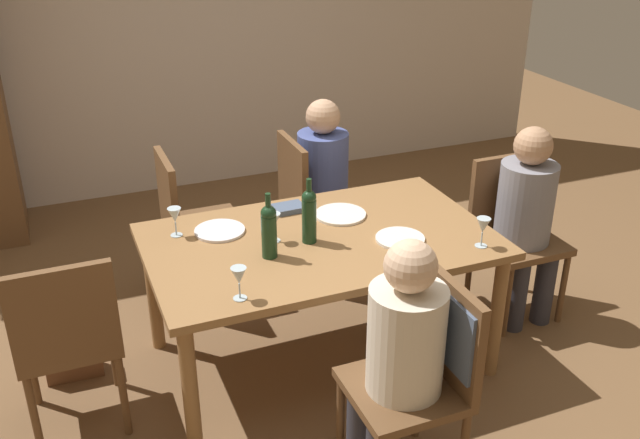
{
  "coord_description": "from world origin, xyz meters",
  "views": [
    {
      "loc": [
        -1.18,
        -2.89,
        2.33
      ],
      "look_at": [
        0.0,
        0.0,
        0.83
      ],
      "focal_mm": 39.9,
      "sensor_mm": 36.0,
      "label": 1
    }
  ],
  "objects_px": {
    "chair_right_end": "(512,225)",
    "person_man_bearded": "(527,212)",
    "wine_glass_near_left": "(274,221)",
    "wine_bottle_dark_red": "(269,229)",
    "dining_table": "(320,252)",
    "wine_glass_far": "(239,277)",
    "wine_glass_centre": "(175,216)",
    "chair_far_right": "(310,197)",
    "chair_left_end": "(67,334)",
    "person_man_guest": "(399,352)",
    "handbag": "(73,357)",
    "chair_near": "(432,356)",
    "wine_bottle_tall_green": "(309,214)",
    "person_woman_host": "(327,175)",
    "dinner_plate_host": "(340,214)",
    "dinner_plate_guest_right": "(220,231)",
    "wine_glass_near_right": "(483,226)",
    "chair_far_left": "(189,217)",
    "dinner_plate_guest_left": "(400,239)"
  },
  "relations": [
    {
      "from": "wine_glass_centre",
      "to": "dinner_plate_host",
      "type": "distance_m",
      "value": 0.86
    },
    {
      "from": "person_woman_host",
      "to": "wine_bottle_tall_green",
      "type": "distance_m",
      "value": 1.05
    },
    {
      "from": "chair_far_right",
      "to": "person_man_bearded",
      "type": "xyz_separation_m",
      "value": [
        0.93,
        -0.92,
        0.13
      ]
    },
    {
      "from": "chair_far_right",
      "to": "chair_left_end",
      "type": "relative_size",
      "value": 1.0
    },
    {
      "from": "wine_glass_far",
      "to": "dinner_plate_guest_right",
      "type": "distance_m",
      "value": 0.66
    },
    {
      "from": "person_man_guest",
      "to": "wine_bottle_dark_red",
      "type": "bearing_deg",
      "value": 18.21
    },
    {
      "from": "chair_left_end",
      "to": "dinner_plate_guest_right",
      "type": "xyz_separation_m",
      "value": [
        0.79,
        0.34,
        0.2
      ]
    },
    {
      "from": "wine_bottle_dark_red",
      "to": "wine_glass_near_left",
      "type": "bearing_deg",
      "value": 63.39
    },
    {
      "from": "person_man_bearded",
      "to": "chair_left_end",
      "type": "bearing_deg",
      "value": 1.43
    },
    {
      "from": "wine_bottle_tall_green",
      "to": "wine_glass_near_right",
      "type": "relative_size",
      "value": 2.22
    },
    {
      "from": "chair_right_end",
      "to": "handbag",
      "type": "distance_m",
      "value": 2.51
    },
    {
      "from": "wine_bottle_tall_green",
      "to": "wine_bottle_dark_red",
      "type": "height_order",
      "value": "wine_bottle_tall_green"
    },
    {
      "from": "dining_table",
      "to": "person_man_bearded",
      "type": "height_order",
      "value": "person_man_bearded"
    },
    {
      "from": "chair_near",
      "to": "person_man_guest",
      "type": "xyz_separation_m",
      "value": [
        -0.15,
        0.0,
        0.06
      ]
    },
    {
      "from": "wine_glass_near_right",
      "to": "handbag",
      "type": "bearing_deg",
      "value": 159.27
    },
    {
      "from": "chair_right_end",
      "to": "person_woman_host",
      "type": "distance_m",
      "value": 1.16
    },
    {
      "from": "chair_right_end",
      "to": "person_man_bearded",
      "type": "distance_m",
      "value": 0.17
    },
    {
      "from": "wine_glass_centre",
      "to": "dinner_plate_host",
      "type": "relative_size",
      "value": 0.55
    },
    {
      "from": "wine_bottle_dark_red",
      "to": "person_man_bearded",
      "type": "bearing_deg",
      "value": 2.37
    },
    {
      "from": "person_woman_host",
      "to": "chair_far_left",
      "type": "bearing_deg",
      "value": -90.0
    },
    {
      "from": "chair_left_end",
      "to": "wine_glass_centre",
      "type": "xyz_separation_m",
      "value": [
        0.58,
        0.38,
        0.3
      ]
    },
    {
      "from": "chair_left_end",
      "to": "wine_bottle_dark_red",
      "type": "bearing_deg",
      "value": -0.1
    },
    {
      "from": "chair_near",
      "to": "wine_glass_centre",
      "type": "relative_size",
      "value": 6.17
    },
    {
      "from": "person_man_bearded",
      "to": "dinner_plate_guest_right",
      "type": "height_order",
      "value": "person_man_bearded"
    },
    {
      "from": "wine_glass_centre",
      "to": "wine_glass_far",
      "type": "relative_size",
      "value": 1.0
    },
    {
      "from": "chair_far_right",
      "to": "wine_bottle_tall_green",
      "type": "bearing_deg",
      "value": -21.49
    },
    {
      "from": "chair_right_end",
      "to": "dining_table",
      "type": "bearing_deg",
      "value": 4.06
    },
    {
      "from": "chair_far_right",
      "to": "wine_glass_centre",
      "type": "distance_m",
      "value": 1.16
    },
    {
      "from": "wine_glass_near_right",
      "to": "handbag",
      "type": "relative_size",
      "value": 0.53
    },
    {
      "from": "person_man_bearded",
      "to": "wine_glass_near_left",
      "type": "distance_m",
      "value": 1.46
    },
    {
      "from": "wine_bottle_dark_red",
      "to": "wine_glass_centre",
      "type": "bearing_deg",
      "value": 133.51
    },
    {
      "from": "person_man_guest",
      "to": "wine_glass_centre",
      "type": "relative_size",
      "value": 7.64
    },
    {
      "from": "wine_glass_near_left",
      "to": "wine_glass_centre",
      "type": "height_order",
      "value": "same"
    },
    {
      "from": "wine_bottle_dark_red",
      "to": "dinner_plate_guest_right",
      "type": "xyz_separation_m",
      "value": [
        -0.15,
        0.34,
        -0.13
      ]
    },
    {
      "from": "wine_bottle_dark_red",
      "to": "dinner_plate_guest_left",
      "type": "bearing_deg",
      "value": -7.07
    },
    {
      "from": "dinner_plate_host",
      "to": "chair_right_end",
      "type": "bearing_deg",
      "value": -6.01
    },
    {
      "from": "handbag",
      "to": "wine_glass_near_right",
      "type": "bearing_deg",
      "value": -20.73
    },
    {
      "from": "chair_left_end",
      "to": "wine_glass_far",
      "type": "xyz_separation_m",
      "value": [
        0.7,
        -0.31,
        0.3
      ]
    },
    {
      "from": "chair_near",
      "to": "wine_bottle_dark_red",
      "type": "bearing_deg",
      "value": 27.25
    },
    {
      "from": "chair_far_right",
      "to": "dinner_plate_guest_right",
      "type": "relative_size",
      "value": 3.63
    },
    {
      "from": "chair_near",
      "to": "dinner_plate_host",
      "type": "relative_size",
      "value": 3.42
    },
    {
      "from": "person_man_guest",
      "to": "wine_bottle_dark_red",
      "type": "height_order",
      "value": "person_man_guest"
    },
    {
      "from": "wine_bottle_tall_green",
      "to": "wine_glass_near_right",
      "type": "xyz_separation_m",
      "value": [
        0.75,
        -0.36,
        -0.04
      ]
    },
    {
      "from": "chair_right_end",
      "to": "wine_bottle_tall_green",
      "type": "height_order",
      "value": "wine_bottle_tall_green"
    },
    {
      "from": "dinner_plate_guest_left",
      "to": "wine_glass_far",
      "type": "bearing_deg",
      "value": -165.61
    },
    {
      "from": "wine_glass_near_right",
      "to": "dinner_plate_guest_right",
      "type": "relative_size",
      "value": 0.59
    },
    {
      "from": "person_man_bearded",
      "to": "wine_bottle_dark_red",
      "type": "height_order",
      "value": "person_man_bearded"
    },
    {
      "from": "dining_table",
      "to": "wine_glass_far",
      "type": "distance_m",
      "value": 0.68
    },
    {
      "from": "handbag",
      "to": "wine_glass_centre",
      "type": "bearing_deg",
      "value": -5.76
    },
    {
      "from": "chair_far_right",
      "to": "chair_left_end",
      "type": "height_order",
      "value": "same"
    }
  ]
}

